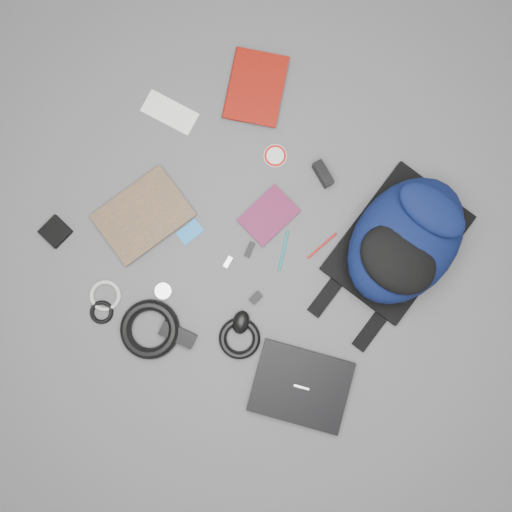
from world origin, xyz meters
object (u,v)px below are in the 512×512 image
Objects in this scene: mouse at (241,322)px; compact_camera at (323,174)px; backpack at (406,240)px; comic_book at (125,190)px; laptop at (301,386)px; textbook_red at (229,83)px; dvd_case at (269,216)px; power_brick at (178,335)px; pouch at (56,232)px.

compact_camera is at bearing 74.47° from mouse.
backpack is 5.54× the size of compact_camera.
backpack is at bearing 42.29° from comic_book.
compact_camera reaches higher than laptop.
compact_camera is (0.45, -0.08, 0.01)m from textbook_red.
comic_book is (-0.87, 0.19, -0.00)m from laptop.
textbook_red is 3.20× the size of mouse.
power_brick is (-0.02, -0.50, 0.01)m from dvd_case.
power_brick is at bearing -155.49° from mouse.
backpack is 0.60m from mouse.
laptop is 2.59× the size of power_brick.
textbook_red is 3.08× the size of pouch.
compact_camera is 0.57m from mouse.
laptop is 0.58m from dvd_case.
laptop is 3.43× the size of compact_camera.
mouse is (-0.28, -0.52, -0.08)m from backpack.
power_brick is (0.43, -0.29, 0.00)m from comic_book.
compact_camera is (0.52, 0.43, 0.01)m from comic_book.
compact_camera is at bearing -33.82° from textbook_red.
power_brick is 1.46× the size of pouch.
compact_camera is 0.93m from pouch.
compact_camera reaches higher than power_brick.
pouch is at bearing -95.47° from comic_book.
backpack reaches higher than laptop.
backpack is at bearing 17.58° from compact_camera.
backpack reaches higher than dvd_case.
compact_camera reaches higher than pouch.
compact_camera is 1.14× the size of mouse.
textbook_red is at bearing 118.59° from laptop.
dvd_case is at bearing 39.81° from pouch.
compact_camera is (-0.35, 0.62, 0.01)m from laptop.
textbook_red is 0.86× the size of comic_book.
pouch is (-0.96, -0.64, -0.09)m from backpack.
laptop is at bearing -33.24° from mouse.
textbook_red reaches higher than comic_book.
laptop is at bearing -87.27° from backpack.
pouch is at bearing -107.51° from compact_camera.
comic_book is (-0.86, -0.39, -0.09)m from backpack.
textbook_red is at bearing -164.80° from compact_camera.
mouse is (0.58, -0.13, 0.01)m from comic_book.
mouse is (0.51, -0.64, 0.01)m from textbook_red.
textbook_red is 0.78m from pouch.
laptop is 1.06m from textbook_red.
backpack is 0.95m from comic_book.
backpack is 4.17× the size of power_brick.
comic_book is 2.46× the size of power_brick.
dvd_case is at bearing 88.97° from mouse.
power_brick reaches higher than comic_book.
dvd_case is 1.50× the size of power_brick.
power_brick is (-0.15, -0.16, -0.01)m from mouse.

